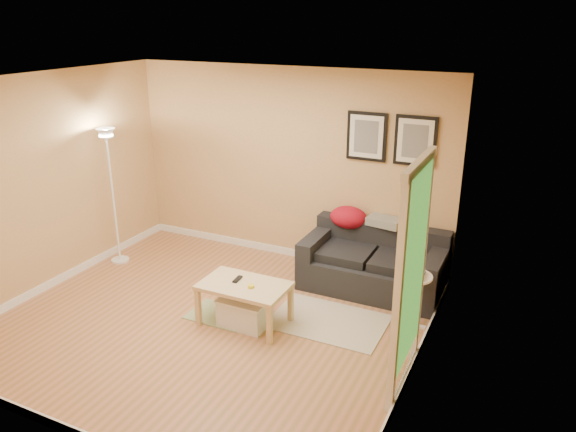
% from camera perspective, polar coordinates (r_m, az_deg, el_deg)
% --- Properties ---
extents(floor, '(4.50, 4.50, 0.00)m').
position_cam_1_polar(floor, '(6.32, -7.98, -10.65)').
color(floor, '#B9734F').
rests_on(floor, ground).
extents(ceiling, '(4.50, 4.50, 0.00)m').
position_cam_1_polar(ceiling, '(5.48, -9.32, 13.44)').
color(ceiling, white).
rests_on(ceiling, wall_back).
extents(wall_back, '(4.50, 0.00, 4.50)m').
position_cam_1_polar(wall_back, '(7.43, 0.00, 5.20)').
color(wall_back, tan).
rests_on(wall_back, ground).
extents(wall_front, '(4.50, 0.00, 4.50)m').
position_cam_1_polar(wall_front, '(4.40, -23.28, -7.42)').
color(wall_front, tan).
rests_on(wall_front, ground).
extents(wall_left, '(0.00, 4.00, 4.00)m').
position_cam_1_polar(wall_left, '(7.23, -23.61, 3.07)').
color(wall_left, tan).
rests_on(wall_left, ground).
extents(wall_right, '(0.00, 4.00, 4.00)m').
position_cam_1_polar(wall_right, '(4.94, 13.68, -3.27)').
color(wall_right, tan).
rests_on(wall_right, ground).
extents(baseboard_back, '(4.50, 0.02, 0.10)m').
position_cam_1_polar(baseboard_back, '(7.84, -0.03, -3.68)').
color(baseboard_back, white).
rests_on(baseboard_back, ground).
extents(baseboard_front, '(4.50, 0.02, 0.10)m').
position_cam_1_polar(baseboard_front, '(5.08, -21.15, -20.02)').
color(baseboard_front, white).
rests_on(baseboard_front, ground).
extents(baseboard_left, '(0.02, 4.00, 0.10)m').
position_cam_1_polar(baseboard_left, '(7.65, -22.26, -5.91)').
color(baseboard_left, white).
rests_on(baseboard_left, ground).
extents(baseboard_right, '(0.02, 4.00, 0.10)m').
position_cam_1_polar(baseboard_right, '(5.55, 12.48, -15.19)').
color(baseboard_right, white).
rests_on(baseboard_right, ground).
extents(sofa, '(1.70, 0.90, 0.75)m').
position_cam_1_polar(sofa, '(6.86, 8.76, -4.56)').
color(sofa, black).
rests_on(sofa, ground).
extents(red_throw, '(0.48, 0.36, 0.28)m').
position_cam_1_polar(red_throw, '(7.10, 6.24, -0.14)').
color(red_throw, '#A30F2C').
rests_on(red_throw, sofa).
extents(plaid_throw, '(0.45, 0.32, 0.10)m').
position_cam_1_polar(plaid_throw, '(6.99, 9.94, -0.57)').
color(plaid_throw, tan).
rests_on(plaid_throw, sofa).
extents(framed_print_left, '(0.50, 0.04, 0.60)m').
position_cam_1_polar(framed_print_left, '(6.91, 8.10, 8.11)').
color(framed_print_left, black).
rests_on(framed_print_left, wall_back).
extents(framed_print_right, '(0.50, 0.04, 0.60)m').
position_cam_1_polar(framed_print_right, '(6.75, 12.99, 7.53)').
color(framed_print_right, black).
rests_on(framed_print_right, wall_back).
extents(area_rug, '(1.25, 0.85, 0.01)m').
position_cam_1_polar(area_rug, '(6.26, 4.16, -10.76)').
color(area_rug, '#C6B39C').
rests_on(area_rug, ground).
extents(green_runner, '(0.70, 0.50, 0.01)m').
position_cam_1_polar(green_runner, '(6.42, -7.01, -10.04)').
color(green_runner, '#668C4C').
rests_on(green_runner, ground).
extents(coffee_table, '(1.05, 0.76, 0.47)m').
position_cam_1_polar(coffee_table, '(6.13, -4.49, -8.97)').
color(coffee_table, '#E2C28A').
rests_on(coffee_table, ground).
extents(remote_control, '(0.06, 0.16, 0.02)m').
position_cam_1_polar(remote_control, '(6.11, -5.22, -6.50)').
color(remote_control, black).
rests_on(remote_control, coffee_table).
extents(tape_roll, '(0.07, 0.07, 0.03)m').
position_cam_1_polar(tape_roll, '(5.94, -3.84, -7.24)').
color(tape_roll, yellow).
rests_on(tape_roll, coffee_table).
extents(storage_bin, '(0.53, 0.39, 0.33)m').
position_cam_1_polar(storage_bin, '(6.13, -4.47, -9.76)').
color(storage_bin, white).
rests_on(storage_bin, ground).
extents(side_table, '(0.40, 0.40, 0.61)m').
position_cam_1_polar(side_table, '(6.18, 12.61, -8.49)').
color(side_table, white).
rests_on(side_table, ground).
extents(book_stack, '(0.19, 0.25, 0.08)m').
position_cam_1_polar(book_stack, '(6.01, 12.93, -5.68)').
color(book_stack, '#315C95').
rests_on(book_stack, side_table).
extents(floor_lamp, '(0.24, 0.24, 1.85)m').
position_cam_1_polar(floor_lamp, '(7.70, -17.53, 1.51)').
color(floor_lamp, white).
rests_on(floor_lamp, ground).
extents(doorway, '(0.12, 1.01, 2.13)m').
position_cam_1_polar(doorway, '(4.93, 12.46, -6.75)').
color(doorway, white).
rests_on(doorway, ground).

